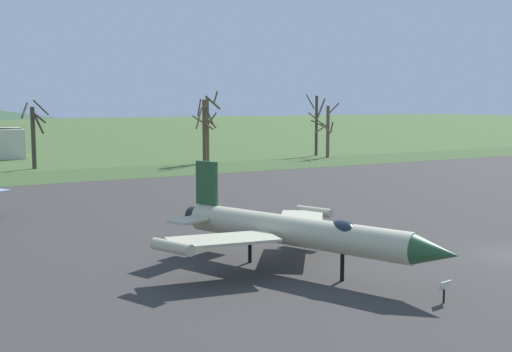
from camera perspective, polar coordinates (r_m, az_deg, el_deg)
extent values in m
cube|color=#383533|center=(44.24, 7.37, -3.21)|extent=(100.22, 50.05, 0.05)
cube|color=#3A5229|center=(71.30, -7.69, 0.54)|extent=(160.22, 12.00, 0.06)
cylinder|color=#B7B293|center=(28.12, 3.45, -5.00)|extent=(5.58, 11.05, 1.32)
cone|color=#234C2D|center=(25.05, 16.04, -6.71)|extent=(1.80, 2.12, 1.21)
cylinder|color=black|center=(31.83, -5.43, -3.65)|extent=(1.13, 1.02, 0.92)
ellipsoid|color=#19232D|center=(26.73, 7.90, -4.88)|extent=(0.87, 1.65, 0.82)
cube|color=#B7B293|center=(26.82, -3.02, -5.79)|extent=(4.88, 2.84, 0.12)
cube|color=#B7B293|center=(31.42, 4.11, -3.95)|extent=(4.41, 4.97, 0.12)
cylinder|color=#B7B293|center=(25.68, -7.63, -6.40)|extent=(1.26, 2.13, 0.49)
cylinder|color=#B7B293|center=(33.70, 5.30, -3.24)|extent=(1.26, 2.13, 0.49)
cube|color=#234C2D|center=(31.08, -4.50, -0.64)|extent=(0.65, 1.28, 2.16)
cube|color=#B7B293|center=(30.29, -5.94, -3.99)|extent=(2.40, 1.93, 0.12)
cube|color=#B7B293|center=(32.18, -2.70, -3.33)|extent=(2.40, 1.93, 0.12)
cylinder|color=black|center=(27.10, 7.84, -8.27)|extent=(0.18, 0.18, 1.23)
cylinder|color=black|center=(29.86, -0.56, -6.80)|extent=(0.18, 0.18, 1.23)
cylinder|color=black|center=(25.14, 16.69, -10.48)|extent=(0.08, 0.08, 0.56)
cube|color=white|center=(25.01, 16.73, -9.50)|extent=(0.65, 0.30, 0.39)
cylinder|color=#42382D|center=(76.41, -19.57, 3.27)|extent=(0.51, 0.51, 7.12)
cylinder|color=#42382D|center=(75.67, -19.10, 5.03)|extent=(1.76, 1.41, 1.38)
cylinder|color=#42382D|center=(75.85, -19.16, 4.55)|extent=(1.49, 1.33, 2.48)
cylinder|color=#42382D|center=(75.54, -18.95, 5.90)|extent=(2.05, 1.81, 1.78)
cylinder|color=#42382D|center=(76.64, -20.29, 5.62)|extent=(1.19, 1.78, 1.85)
cylinder|color=brown|center=(77.65, -4.70, 3.99)|extent=(0.51, 0.51, 7.95)
cylinder|color=brown|center=(76.75, -3.93, 6.67)|extent=(2.62, 1.50, 1.70)
cylinder|color=brown|center=(77.76, -5.17, 6.21)|extent=(1.09, 1.21, 2.14)
cylinder|color=brown|center=(77.11, -4.28, 5.52)|extent=(1.59, 0.91, 2.37)
cylinder|color=brown|center=(78.92, -4.43, 4.13)|extent=(0.42, 0.42, 8.22)
cylinder|color=brown|center=(79.55, -4.11, 5.10)|extent=(1.09, 1.63, 2.02)
cylinder|color=brown|center=(77.60, -4.83, 4.86)|extent=(2.07, 2.24, 1.80)
cylinder|color=brown|center=(79.06, -3.70, 7.13)|extent=(0.73, 2.23, 1.60)
cylinder|color=brown|center=(79.20, -5.20, 5.26)|extent=(1.74, 1.87, 2.70)
cylinder|color=brown|center=(78.16, -4.18, 4.93)|extent=(1.73, 0.23, 1.66)
cylinder|color=brown|center=(86.97, 6.54, 4.00)|extent=(0.46, 0.46, 7.16)
cylinder|color=brown|center=(87.35, 5.93, 6.13)|extent=(2.17, 1.32, 2.74)
cylinder|color=brown|center=(86.37, 6.38, 4.35)|extent=(0.91, 1.34, 1.57)
cylinder|color=brown|center=(87.67, 7.02, 6.05)|extent=(0.69, 2.18, 1.85)
cylinder|color=brown|center=(87.08, 6.90, 4.43)|extent=(0.64, 1.24, 1.61)
cylinder|color=brown|center=(87.83, 5.94, 4.28)|extent=(2.64, 0.69, 1.48)
cylinder|color=#42382D|center=(90.84, 5.51, 4.57)|extent=(0.40, 0.40, 8.59)
cylinder|color=#42382D|center=(90.22, 4.95, 6.76)|extent=(0.27, 2.26, 2.11)
cylinder|color=#42382D|center=(89.99, 5.54, 4.81)|extent=(1.58, 1.06, 0.95)
cylinder|color=#42382D|center=(89.57, 5.59, 5.08)|extent=(2.34, 1.41, 2.23)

